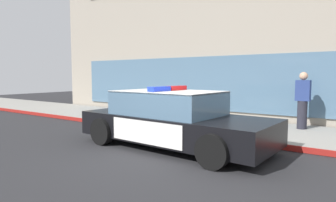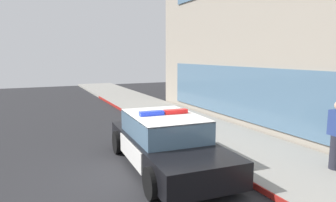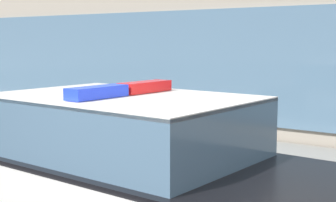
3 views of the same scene
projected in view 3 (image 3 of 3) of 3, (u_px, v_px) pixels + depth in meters
name	position (u px, v px, depth m)	size (l,w,h in m)	color
sidewalk	(288.00, 172.00, 6.93)	(48.00, 3.21, 0.15)	gray
police_cruiser	(133.00, 167.00, 4.87)	(4.92, 2.31, 1.49)	black
fire_hydrant	(100.00, 135.00, 7.42)	(0.34, 0.39, 0.73)	silver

